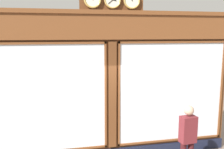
# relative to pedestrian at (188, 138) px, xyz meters

# --- Properties ---
(shop_facade) EXTENTS (6.62, 0.42, 4.39)m
(shop_facade) POSITION_rel_pedestrian_xyz_m (1.53, -1.28, 1.01)
(shop_facade) COLOR #5B3319
(shop_facade) RESTS_ON ground_plane
(pedestrian) EXTENTS (0.38, 0.26, 1.69)m
(pedestrian) POSITION_rel_pedestrian_xyz_m (0.00, 0.00, 0.00)
(pedestrian) COLOR #3A1316
(pedestrian) RESTS_ON ground_plane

